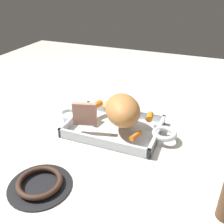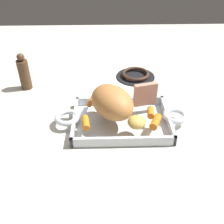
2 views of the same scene
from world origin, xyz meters
name	(u,v)px [view 2 (image 2 of 2)]	position (x,y,z in m)	size (l,w,h in m)	color
ground_plane	(121,124)	(0.00, 0.00, 0.00)	(1.98, 1.98, 0.00)	silver
roasting_dish	(121,121)	(0.00, 0.00, 0.01)	(0.41, 0.21, 0.04)	silver
pork_roast	(112,103)	(0.03, 0.00, 0.08)	(0.16, 0.11, 0.09)	#B7773E
roast_slice_thick	(145,94)	(-0.08, -0.05, 0.07)	(0.02, 0.07, 0.07)	tan
baby_carrot_northeast	(156,122)	(-0.10, 0.05, 0.05)	(0.02, 0.02, 0.06)	orange
baby_carrot_center_left	(86,123)	(0.11, 0.05, 0.05)	(0.02, 0.02, 0.05)	orange
baby_carrot_short	(151,112)	(-0.09, 0.01, 0.05)	(0.02, 0.02, 0.05)	orange
baby_carrot_center_right	(91,101)	(0.10, -0.07, 0.04)	(0.01, 0.01, 0.05)	orange
potato_golden_small	(137,122)	(-0.04, 0.06, 0.05)	(0.05, 0.05, 0.04)	gold
stove_burner_rear	(136,75)	(-0.08, -0.31, 0.01)	(0.16, 0.16, 0.02)	black
pepper_mill	(24,73)	(0.35, -0.23, 0.06)	(0.04, 0.04, 0.14)	#4C331E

